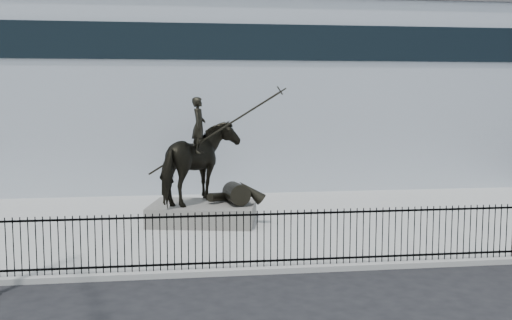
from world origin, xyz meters
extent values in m
plane|color=black|center=(0.00, 0.00, 0.00)|extent=(120.00, 120.00, 0.00)
cube|color=#9A9A97|center=(0.00, 7.00, 0.07)|extent=(30.00, 12.00, 0.15)
cube|color=silver|center=(0.00, 20.00, 4.50)|extent=(44.00, 14.00, 9.00)
cube|color=black|center=(0.00, 1.25, 0.30)|extent=(22.00, 0.05, 0.05)
cube|color=black|center=(0.00, 1.25, 1.55)|extent=(22.00, 0.05, 0.05)
cube|color=black|center=(0.00, 1.25, 0.90)|extent=(22.00, 0.03, 1.50)
cube|color=#5A5752|center=(-1.70, 6.92, 0.49)|extent=(4.07, 3.18, 0.68)
imported|color=black|center=(-1.70, 6.92, 2.28)|extent=(2.99, 3.31, 2.90)
imported|color=black|center=(-1.81, 6.95, 3.60)|extent=(0.60, 0.79, 1.96)
cylinder|color=black|center=(-1.31, 6.84, 3.31)|extent=(4.58, 1.01, 2.95)
camera|label=1|loc=(-2.72, -13.97, 4.67)|focal=42.00mm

